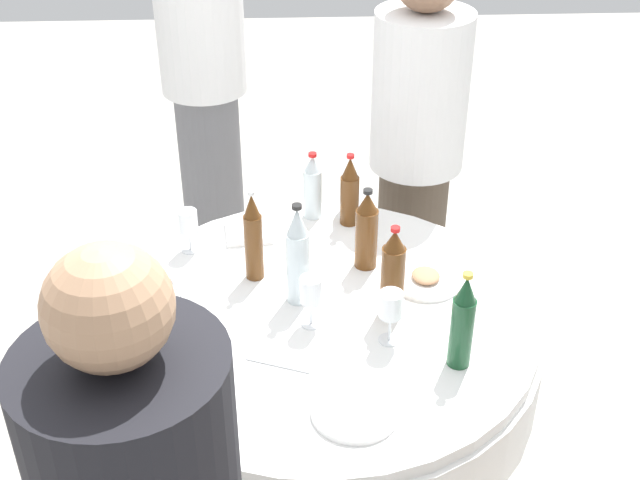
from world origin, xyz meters
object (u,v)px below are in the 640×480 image
bottle_clear_mid (298,257)px  wine_glass_mid (188,224)px  bottle_brown_rear (350,192)px  person_rear (416,155)px  wine_glass_inner (391,307)px  bottle_clear_left (314,187)px  plate_far (355,411)px  person_outer (205,90)px  bottle_brown_right (253,238)px  bottle_brown_front (393,275)px  plate_south (425,279)px  dining_table (320,352)px  wine_glass_left (311,293)px  bottle_dark_green_inner (463,323)px  bottle_brown_outer (366,231)px

bottle_clear_mid → wine_glass_mid: bottle_clear_mid is taller
bottle_brown_rear → person_rear: size_ratio=0.16×
wine_glass_mid → person_rear: 0.90m
bottle_clear_mid → person_rear: (0.73, -0.45, -0.05)m
wine_glass_inner → bottle_clear_left: bearing=14.9°
plate_far → person_outer: person_outer is taller
bottle_brown_right → bottle_brown_front: bottle_brown_right is taller
plate_far → plate_south: 0.60m
bottle_brown_rear → wine_glass_inner: bearing=-174.2°
bottle_clear_mid → wine_glass_inner: 0.32m
bottle_clear_left → plate_south: bottle_clear_left is taller
bottle_brown_right → wine_glass_mid: (0.16, 0.21, -0.04)m
plate_south → dining_table: bearing=111.9°
wine_glass_left → bottle_brown_right: bearing=34.0°
bottle_brown_rear → plate_south: size_ratio=1.22×
bottle_brown_rear → wine_glass_inner: bottle_brown_rear is taller
bottle_clear_left → plate_south: bearing=-141.8°
bottle_dark_green_inner → dining_table: bearing=56.3°
bottle_brown_outer → wine_glass_inner: bottle_brown_outer is taller
bottle_brown_front → wine_glass_inner: bottle_brown_front is taller
plate_far → plate_south: plate_south is taller
wine_glass_inner → person_rear: (0.93, -0.20, -0.02)m
bottle_dark_green_inner → wine_glass_left: (0.18, 0.38, -0.03)m
dining_table → wine_glass_inner: bearing=-126.7°
bottle_clear_mid → plate_far: bearing=-164.9°
bottle_brown_right → plate_far: size_ratio=1.36×
bottle_brown_outer → bottle_brown_front: (-0.25, -0.05, 0.01)m
bottle_brown_right → person_rear: bearing=-43.8°
bottle_clear_mid → wine_glass_left: (-0.12, -0.03, -0.04)m
wine_glass_inner → plate_far: bearing=157.1°
bottle_clear_mid → bottle_brown_front: 0.28m
bottle_brown_right → bottle_brown_outer: bottle_brown_right is taller
plate_far → bottle_dark_green_inner: bearing=-58.7°
bottle_clear_mid → plate_far: size_ratio=1.47×
bottle_brown_right → bottle_dark_green_inner: size_ratio=1.03×
dining_table → person_outer: 1.35m
bottle_clear_mid → person_rear: 0.85m
plate_south → bottle_dark_green_inner: bearing=-175.1°
bottle_brown_right → person_outer: bearing=11.5°
dining_table → person_rear: (0.79, -0.39, 0.25)m
wine_glass_left → bottle_brown_outer: bearing=-32.0°
plate_far → person_rear: person_rear is taller
wine_glass_inner → bottle_dark_green_inner: bearing=-120.3°
bottle_brown_right → wine_glass_inner: 0.50m
plate_south → bottle_brown_right: bearing=83.7°
wine_glass_mid → dining_table: bearing=-130.7°
bottle_clear_left → wine_glass_inner: size_ratio=1.48×
bottle_brown_right → plate_south: bottle_brown_right is taller
bottle_dark_green_inner → wine_glass_mid: 0.96m
person_outer → bottle_brown_outer: bearing=-79.1°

